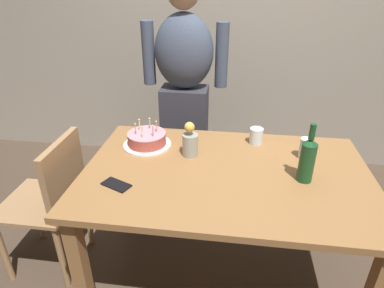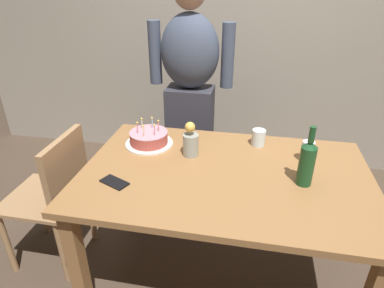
{
  "view_description": "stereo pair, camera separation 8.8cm",
  "coord_description": "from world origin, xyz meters",
  "px_view_note": "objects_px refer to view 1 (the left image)",
  "views": [
    {
      "loc": [
        0.02,
        -1.48,
        1.66
      ],
      "look_at": [
        -0.19,
        0.09,
        0.84
      ],
      "focal_mm": 30.85,
      "sensor_mm": 36.0,
      "label": 1
    },
    {
      "loc": [
        0.11,
        -1.46,
        1.66
      ],
      "look_at": [
        -0.19,
        0.09,
        0.84
      ],
      "focal_mm": 30.85,
      "sensor_mm": 36.0,
      "label": 2
    }
  ],
  "objects_px": {
    "person_man_bearded": "(184,94)",
    "dining_chair": "(53,196)",
    "water_glass_near": "(305,148)",
    "birthday_cake": "(147,140)",
    "flower_vase": "(190,141)",
    "wine_bottle": "(307,159)",
    "water_glass_far": "(256,136)",
    "cell_phone": "(116,185)"
  },
  "relations": [
    {
      "from": "person_man_bearded",
      "to": "dining_chair",
      "type": "distance_m",
      "value": 1.12
    },
    {
      "from": "dining_chair",
      "to": "water_glass_far",
      "type": "bearing_deg",
      "value": 108.8
    },
    {
      "from": "birthday_cake",
      "to": "person_man_bearded",
      "type": "distance_m",
      "value": 0.6
    },
    {
      "from": "cell_phone",
      "to": "flower_vase",
      "type": "xyz_separation_m",
      "value": [
        0.31,
        0.35,
        0.08
      ]
    },
    {
      "from": "birthday_cake",
      "to": "cell_phone",
      "type": "distance_m",
      "value": 0.43
    },
    {
      "from": "birthday_cake",
      "to": "wine_bottle",
      "type": "xyz_separation_m",
      "value": [
        0.87,
        -0.25,
        0.08
      ]
    },
    {
      "from": "flower_vase",
      "to": "dining_chair",
      "type": "relative_size",
      "value": 0.23
    },
    {
      "from": "birthday_cake",
      "to": "dining_chair",
      "type": "bearing_deg",
      "value": -151.72
    },
    {
      "from": "water_glass_far",
      "to": "dining_chair",
      "type": "height_order",
      "value": "dining_chair"
    },
    {
      "from": "water_glass_far",
      "to": "cell_phone",
      "type": "bearing_deg",
      "value": -141.46
    },
    {
      "from": "birthday_cake",
      "to": "person_man_bearded",
      "type": "bearing_deg",
      "value": 76.85
    },
    {
      "from": "water_glass_near",
      "to": "dining_chair",
      "type": "distance_m",
      "value": 1.46
    },
    {
      "from": "water_glass_far",
      "to": "person_man_bearded",
      "type": "bearing_deg",
      "value": 137.93
    },
    {
      "from": "water_glass_near",
      "to": "wine_bottle",
      "type": "xyz_separation_m",
      "value": [
        -0.04,
        -0.23,
        0.06
      ]
    },
    {
      "from": "wine_bottle",
      "to": "flower_vase",
      "type": "height_order",
      "value": "wine_bottle"
    },
    {
      "from": "wine_bottle",
      "to": "person_man_bearded",
      "type": "bearing_deg",
      "value": 131.43
    },
    {
      "from": "birthday_cake",
      "to": "water_glass_near",
      "type": "distance_m",
      "value": 0.91
    },
    {
      "from": "water_glass_near",
      "to": "person_man_bearded",
      "type": "bearing_deg",
      "value": 142.0
    },
    {
      "from": "water_glass_far",
      "to": "person_man_bearded",
      "type": "height_order",
      "value": "person_man_bearded"
    },
    {
      "from": "birthday_cake",
      "to": "dining_chair",
      "type": "relative_size",
      "value": 0.33
    },
    {
      "from": "water_glass_far",
      "to": "wine_bottle",
      "type": "height_order",
      "value": "wine_bottle"
    },
    {
      "from": "water_glass_far",
      "to": "dining_chair",
      "type": "distance_m",
      "value": 1.25
    },
    {
      "from": "birthday_cake",
      "to": "flower_vase",
      "type": "height_order",
      "value": "flower_vase"
    },
    {
      "from": "wine_bottle",
      "to": "birthday_cake",
      "type": "bearing_deg",
      "value": 163.76
    },
    {
      "from": "flower_vase",
      "to": "dining_chair",
      "type": "height_order",
      "value": "flower_vase"
    },
    {
      "from": "birthday_cake",
      "to": "cell_phone",
      "type": "relative_size",
      "value": 1.98
    },
    {
      "from": "birthday_cake",
      "to": "water_glass_far",
      "type": "distance_m",
      "value": 0.66
    },
    {
      "from": "cell_phone",
      "to": "dining_chair",
      "type": "bearing_deg",
      "value": -174.7
    },
    {
      "from": "person_man_bearded",
      "to": "dining_chair",
      "type": "height_order",
      "value": "person_man_bearded"
    },
    {
      "from": "water_glass_near",
      "to": "wine_bottle",
      "type": "distance_m",
      "value": 0.24
    },
    {
      "from": "cell_phone",
      "to": "wine_bottle",
      "type": "bearing_deg",
      "value": 34.87
    },
    {
      "from": "water_glass_near",
      "to": "flower_vase",
      "type": "height_order",
      "value": "flower_vase"
    },
    {
      "from": "wine_bottle",
      "to": "cell_phone",
      "type": "height_order",
      "value": "wine_bottle"
    },
    {
      "from": "water_glass_near",
      "to": "flower_vase",
      "type": "bearing_deg",
      "value": -175.04
    },
    {
      "from": "birthday_cake",
      "to": "flower_vase",
      "type": "bearing_deg",
      "value": -16.22
    },
    {
      "from": "cell_phone",
      "to": "person_man_bearded",
      "type": "xyz_separation_m",
      "value": [
        0.18,
        1.01,
        0.13
      ]
    },
    {
      "from": "cell_phone",
      "to": "flower_vase",
      "type": "height_order",
      "value": "flower_vase"
    },
    {
      "from": "flower_vase",
      "to": "person_man_bearded",
      "type": "height_order",
      "value": "person_man_bearded"
    },
    {
      "from": "water_glass_near",
      "to": "water_glass_far",
      "type": "relative_size",
      "value": 1.21
    },
    {
      "from": "wine_bottle",
      "to": "dining_chair",
      "type": "distance_m",
      "value": 1.42
    },
    {
      "from": "water_glass_far",
      "to": "dining_chair",
      "type": "relative_size",
      "value": 0.11
    },
    {
      "from": "water_glass_near",
      "to": "person_man_bearded",
      "type": "distance_m",
      "value": 0.98
    }
  ]
}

